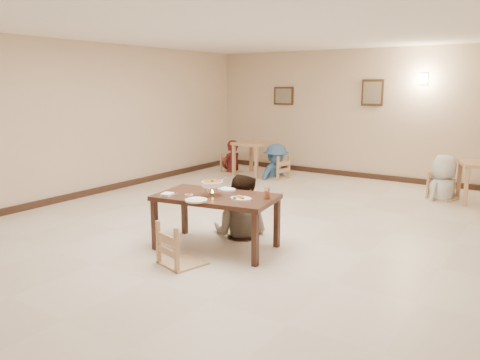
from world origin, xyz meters
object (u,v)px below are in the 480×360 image
Objects in this scene: bg_table_left at (254,148)px; bg_chair_lr at (276,156)px; chair_far at (241,202)px; bg_chair_ll at (231,155)px; chair_near at (182,224)px; bg_diner_b at (276,144)px; main_diner at (241,174)px; curry_warmer at (212,184)px; bg_diner_c at (446,155)px; bg_diner_a at (231,140)px; drink_glass at (267,194)px; main_table at (216,201)px; bg_chair_rl at (444,174)px.

bg_table_left is 0.68m from bg_chair_lr.
chair_far reaches higher than bg_chair_ll.
chair_near is 0.63× the size of bg_diner_b.
main_diner is 1.11× the size of bg_diner_b.
bg_diner_b is at bearing 180.00° from bg_chair_lr.
main_diner is at bearing -61.01° from chair_far.
chair_far is at bearing -135.17° from bg_chair_ll.
curry_warmer is 0.18× the size of bg_diner_c.
bg_table_left is at bearing 116.15° from curry_warmer.
bg_diner_b is at bearing 109.68° from curry_warmer.
bg_diner_c reaches higher than chair_near.
bg_chair_ll is 0.37m from bg_diner_a.
bg_table_left is (-2.29, 4.01, 0.20)m from chair_far.
chair_near is 1.41m from main_diner.
main_diner is at bearing -148.28° from bg_diner_b.
curry_warmer is at bearing 43.12° from bg_diner_a.
chair_near is 7.27× the size of drink_glass.
bg_diner_a is (-3.04, 5.44, 0.31)m from chair_near.
main_table is at bearing 30.05° from bg_chair_lr.
bg_diner_a is (-3.00, 4.09, -0.09)m from main_diner.
main_diner reaches higher than main_table.
chair_near is (-0.01, -0.69, -0.15)m from main_table.
chair_far is 0.45m from main_diner.
main_table is 5.09m from bg_diner_c.
curry_warmer is 5.12m from bg_diner_c.
bg_chair_ll is at bearing 129.24° from drink_glass.
chair_far is at bearing 88.05° from main_table.
bg_chair_lr is at bearing 0.00° from bg_diner_b.
bg_diner_c is (5.03, -0.06, 0.04)m from bg_diner_a.
bg_diner_c is at bearing -82.27° from bg_chair_ll.
bg_chair_ll is at bearing -82.19° from bg_chair_lr.
chair_far is at bearing -148.47° from bg_diner_b.
bg_diner_c is (2.03, 4.02, -0.04)m from main_diner.
main_table is 0.78m from chair_far.
chair_near is 0.97× the size of bg_chair_lr.
chair_far is 0.52× the size of main_diner.
bg_table_left is at bearing -85.16° from bg_chair_lr.
bg_chair_ll is 0.52× the size of bg_diner_c.
chair_far is 4.47m from bg_diner_c.
bg_chair_ll is 0.86× the size of bg_chair_lr.
bg_diner_c is at bearing 99.59° from bg_chair_lr.
chair_far is 4.46m from bg_chair_rl.
chair_near is at bearing -142.34° from bg_chair_ll.
bg_chair_rl reaches higher than bg_chair_ll.
main_diner reaches higher than bg_table_left.
main_table is 5.65m from bg_diner_a.
bg_diner_c is (-0.00, -0.00, 0.38)m from bg_chair_rl.
main_diner is at bearing 147.03° from drink_glass.
main_table is 1.74× the size of bg_chair_rl.
main_table is 5.33m from bg_table_left.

